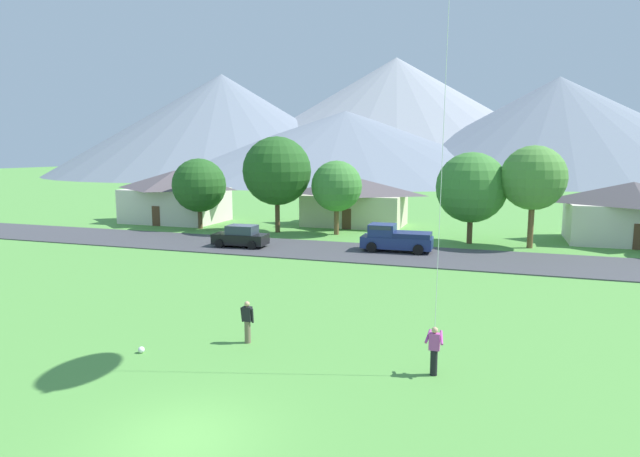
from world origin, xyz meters
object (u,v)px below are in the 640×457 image
house_left_center (632,212)px  house_right_center (355,201)px  tree_far_right (533,178)px  tree_near_left (199,185)px  tree_left_of_center (471,188)px  parked_car_black_west_end (241,237)px  watcher_person (247,321)px  soccer_ball (141,350)px  pickup_truck_navy_west_side (395,238)px  tree_near_right (337,186)px  house_leftmost (176,195)px  tree_right_of_center (277,171)px

house_left_center → house_right_center: (-24.10, 3.08, -0.08)m
house_right_center → tree_far_right: 18.39m
house_right_center → tree_near_left: bearing=-152.5°
house_left_center → tree_left_of_center: 13.33m
parked_car_black_west_end → watcher_person: size_ratio=2.55×
house_left_center → soccer_ball: 40.21m
tree_far_right → pickup_truck_navy_west_side: tree_far_right is taller
parked_car_black_west_end → watcher_person: parked_car_black_west_end is taller
tree_left_of_center → soccer_ball: size_ratio=30.83×
tree_near_left → parked_car_black_west_end: bearing=-43.6°
tree_left_of_center → tree_near_right: (-11.64, 1.02, -0.20)m
tree_left_of_center → pickup_truck_navy_west_side: (-5.05, -5.75, -3.49)m
house_leftmost → pickup_truck_navy_west_side: 27.34m
tree_left_of_center → tree_far_right: size_ratio=0.94×
tree_left_of_center → house_left_center: bearing=19.5°
tree_right_of_center → watcher_person: 29.44m
tree_near_right → tree_left_of_center: bearing=-5.0°
house_leftmost → tree_near_right: (18.82, -3.16, 1.54)m
tree_left_of_center → tree_near_right: bearing=175.0°
parked_car_black_west_end → soccer_ball: 22.06m
house_right_center → tree_near_left: 15.43m
house_leftmost → parked_car_black_west_end: house_leftmost is taller
house_right_center → soccer_ball: bearing=-87.7°
house_leftmost → house_right_center: house_leftmost is taller
tree_far_right → parked_car_black_west_end: bearing=-161.8°
tree_near_right → watcher_person: 28.14m
pickup_truck_navy_west_side → soccer_ball: size_ratio=21.91×
house_left_center → tree_right_of_center: bearing=-172.8°
house_leftmost → house_left_center: (42.90, 0.22, -0.23)m
house_left_center → tree_near_right: tree_near_right is taller
tree_left_of_center → tree_right_of_center: bearing=177.9°
tree_right_of_center → tree_near_right: tree_right_of_center is taller
tree_near_left → tree_left_of_center: size_ratio=0.92×
house_left_center → house_leftmost: bearing=-179.7°
house_left_center → tree_right_of_center: (-29.68, -3.75, 3.06)m
house_leftmost → pickup_truck_navy_west_side: size_ratio=1.98×
tree_near_left → parked_car_black_west_end: (8.49, -8.09, -3.33)m
house_right_center → pickup_truck_navy_west_side: (6.62, -13.22, -1.45)m
house_right_center → tree_near_left: (-13.61, -7.07, 1.68)m
tree_near_right → parked_car_black_west_end: size_ratio=1.55×
house_right_center → house_leftmost: bearing=-170.1°
tree_left_of_center → watcher_person: (-6.93, -26.51, -3.68)m
house_leftmost → tree_near_right: 19.15m
tree_near_right → house_leftmost: bearing=170.5°
tree_left_of_center → tree_near_left: bearing=179.1°
house_right_center → tree_far_right: size_ratio=1.33×
pickup_truck_navy_west_side → watcher_person: (-1.88, -20.76, -0.18)m
watcher_person → house_right_center: bearing=97.9°
house_left_center → parked_car_black_west_end: house_left_center is taller
pickup_truck_navy_west_side → tree_left_of_center: bearing=48.7°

